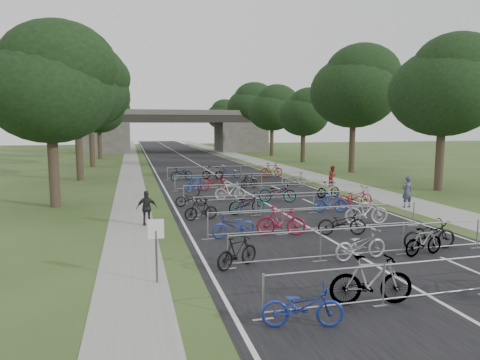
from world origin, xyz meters
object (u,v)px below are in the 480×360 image
at_px(pedestrian_a, 407,192).
at_px(pedestrian_b, 333,176).
at_px(overpass_bridge, 175,131).
at_px(bike_0, 302,306).
at_px(bike_1, 371,280).
at_px(park_sign, 156,239).
at_px(pedestrian_c, 147,208).

distance_m(pedestrian_a, pedestrian_b, 8.41).
relative_size(overpass_bridge, bike_0, 17.06).
xyz_separation_m(pedestrian_a, pedestrian_b, (-0.20, 8.41, -0.10)).
height_order(bike_0, pedestrian_a, pedestrian_a).
relative_size(bike_1, pedestrian_a, 1.21).
xyz_separation_m(park_sign, pedestrian_a, (13.80, 8.06, -0.40)).
distance_m(park_sign, pedestrian_a, 15.99).
height_order(bike_1, pedestrian_c, pedestrian_c).
height_order(pedestrian_a, pedestrian_c, pedestrian_a).
bearing_deg(pedestrian_a, bike_0, 41.48).
height_order(overpass_bridge, bike_0, overpass_bridge).
bearing_deg(overpass_bridge, bike_1, -91.57).
bearing_deg(pedestrian_b, overpass_bridge, 64.77).
xyz_separation_m(overpass_bridge, park_sign, (-6.80, -62.00, -2.27)).
xyz_separation_m(park_sign, pedestrian_b, (13.60, 16.47, -0.51)).
distance_m(bike_1, pedestrian_b, 21.13).
xyz_separation_m(bike_0, bike_1, (2.09, 0.69, 0.15)).
height_order(park_sign, pedestrian_c, park_sign).
height_order(overpass_bridge, pedestrian_c, overpass_bridge).
height_order(park_sign, pedestrian_b, park_sign).
bearing_deg(bike_1, park_sign, 70.45).
xyz_separation_m(park_sign, pedestrian_c, (0.00, 7.22, -0.49)).
bearing_deg(bike_1, pedestrian_c, 36.46).
distance_m(overpass_bridge, pedestrian_b, 46.12).
relative_size(overpass_bridge, bike_1, 14.83).
bearing_deg(park_sign, pedestrian_a, 30.29).
distance_m(overpass_bridge, park_sign, 62.41).
distance_m(bike_0, bike_1, 2.21).
relative_size(overpass_bridge, park_sign, 16.99).
xyz_separation_m(bike_1, pedestrian_c, (-5.03, 10.06, 0.15)).
bearing_deg(park_sign, pedestrian_b, 50.45).
xyz_separation_m(bike_0, pedestrian_c, (-2.93, 10.75, 0.30)).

